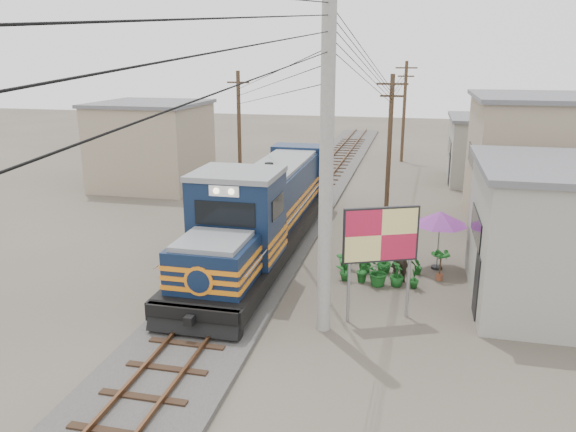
% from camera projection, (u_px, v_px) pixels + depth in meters
% --- Properties ---
extents(ground, '(120.00, 120.00, 0.00)m').
position_uv_depth(ground, '(219.00, 310.00, 18.08)').
color(ground, '#473F35').
rests_on(ground, ground).
extents(ballast, '(3.60, 70.00, 0.16)m').
position_uv_depth(ballast, '(288.00, 221.00, 27.42)').
color(ballast, '#595651').
rests_on(ballast, ground).
extents(track, '(1.15, 70.00, 0.12)m').
position_uv_depth(track, '(288.00, 218.00, 27.37)').
color(track, '#51331E').
rests_on(track, ground).
extents(locomotive, '(2.96, 16.09, 3.99)m').
position_uv_depth(locomotive, '(266.00, 211.00, 23.09)').
color(locomotive, black).
rests_on(locomotive, ground).
extents(utility_pole_main, '(0.40, 0.40, 10.00)m').
position_uv_depth(utility_pole_main, '(326.00, 165.00, 15.47)').
color(utility_pole_main, '#9E9B93').
rests_on(utility_pole_main, ground).
extents(wooden_pole_mid, '(1.60, 0.24, 7.00)m').
position_uv_depth(wooden_pole_mid, '(390.00, 139.00, 29.20)').
color(wooden_pole_mid, '#4C3826').
rests_on(wooden_pole_mid, ground).
extents(wooden_pole_far, '(1.60, 0.24, 7.50)m').
position_uv_depth(wooden_pole_far, '(404.00, 110.00, 42.17)').
color(wooden_pole_far, '#4C3826').
rests_on(wooden_pole_far, ground).
extents(wooden_pole_left, '(1.60, 0.24, 7.00)m').
position_uv_depth(wooden_pole_left, '(239.00, 125.00, 35.00)').
color(wooden_pole_left, '#4C3826').
rests_on(wooden_pole_left, ground).
extents(power_lines, '(9.65, 19.00, 3.30)m').
position_uv_depth(power_lines, '(277.00, 63.00, 23.97)').
color(power_lines, black).
rests_on(power_lines, ground).
extents(shophouse_mid, '(8.40, 7.35, 6.20)m').
position_uv_depth(shophouse_mid, '(563.00, 164.00, 25.75)').
color(shophouse_mid, gray).
rests_on(shophouse_mid, ground).
extents(shophouse_back, '(6.30, 6.30, 4.20)m').
position_uv_depth(shophouse_back, '(499.00, 150.00, 35.72)').
color(shophouse_back, gray).
rests_on(shophouse_back, ground).
extents(shophouse_left, '(6.30, 6.30, 5.20)m').
position_uv_depth(shophouse_left, '(152.00, 145.00, 34.50)').
color(shophouse_left, gray).
rests_on(shophouse_left, ground).
extents(billboard, '(2.19, 1.03, 3.61)m').
position_uv_depth(billboard, '(381.00, 238.00, 16.73)').
color(billboard, '#99999E').
rests_on(billboard, ground).
extents(market_umbrella, '(2.61, 2.61, 2.29)m').
position_uv_depth(market_umbrella, '(440.00, 218.00, 21.03)').
color(market_umbrella, black).
rests_on(market_umbrella, ground).
extents(vendor, '(0.79, 0.65, 1.85)m').
position_uv_depth(vendor, '(400.00, 258.00, 20.07)').
color(vendor, black).
rests_on(vendor, ground).
extents(plant_nursery, '(3.19, 3.26, 1.12)m').
position_uv_depth(plant_nursery, '(375.00, 265.00, 20.57)').
color(plant_nursery, '#195A1E').
rests_on(plant_nursery, ground).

